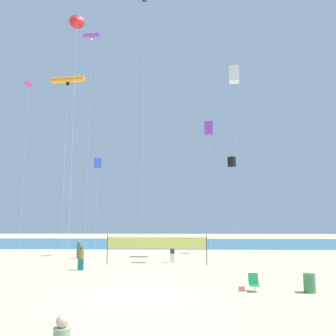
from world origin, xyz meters
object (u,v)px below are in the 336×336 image
at_px(volleyball_net, 157,244).
at_px(kite_magenta_diamond, 29,86).
at_px(kite_red_delta, 77,21).
at_px(beachgoer_teal_shirt, 79,249).
at_px(trash_barrel, 309,283).
at_px(kite_white_box, 234,75).
at_px(beachgoer_charcoal_shirt, 172,252).
at_px(kite_violet_box, 209,129).
at_px(kite_black_box, 232,162).
at_px(kite_orange_tube, 68,80).
at_px(beach_handbag, 242,289).
at_px(beachgoer_olive_shirt, 81,256).
at_px(kite_blue_box, 98,163).
at_px(folding_beach_chair, 254,282).
at_px(kite_black_diamond, 144,22).
at_px(kite_violet_tube, 92,37).

height_order(volleyball_net, kite_magenta_diamond, kite_magenta_diamond).
xyz_separation_m(kite_magenta_diamond, kite_red_delta, (7.97, -11.34, -0.18)).
xyz_separation_m(beachgoer_teal_shirt, trash_barrel, (15.89, -14.10, -0.39)).
bearing_deg(kite_white_box, beachgoer_charcoal_shirt, -148.69).
distance_m(beachgoer_charcoal_shirt, kite_red_delta, 18.99).
relative_size(kite_violet_box, kite_black_box, 1.18).
xyz_separation_m(kite_orange_tube, kite_white_box, (13.33, 11.06, 4.90)).
distance_m(trash_barrel, beach_handbag, 3.45).
bearing_deg(kite_white_box, kite_orange_tube, -140.31).
height_order(beachgoer_charcoal_shirt, beach_handbag, beachgoer_charcoal_shirt).
bearing_deg(beachgoer_olive_shirt, kite_magenta_diamond, 155.52).
bearing_deg(kite_magenta_diamond, beachgoer_charcoal_shirt, -7.03).
xyz_separation_m(volleyball_net, kite_red_delta, (-4.66, -8.09, 14.51)).
height_order(kite_black_box, kite_white_box, kite_white_box).
bearing_deg(beachgoer_olive_shirt, kite_black_box, 57.73).
bearing_deg(kite_blue_box, folding_beach_chair, -52.48).
height_order(kite_orange_tube, kite_white_box, kite_white_box).
relative_size(beachgoer_teal_shirt, kite_black_diamond, 0.07).
relative_size(beachgoer_charcoal_shirt, folding_beach_chair, 1.83).
xyz_separation_m(kite_orange_tube, kite_red_delta, (1.21, -2.36, 2.96)).
xyz_separation_m(folding_beach_chair, kite_violet_box, (-1.21, 10.87, 10.97)).
bearing_deg(beachgoer_olive_shirt, kite_red_delta, -67.30).
relative_size(beachgoer_teal_shirt, kite_blue_box, 0.17).
bearing_deg(beachgoer_teal_shirt, kite_black_box, -126.68).
height_order(kite_blue_box, kite_white_box, kite_white_box).
bearing_deg(trash_barrel, kite_blue_box, 132.89).
distance_m(beachgoer_teal_shirt, kite_violet_box, 16.20).
distance_m(trash_barrel, kite_black_diamond, 23.25).
distance_m(kite_magenta_diamond, kite_red_delta, 13.86).
relative_size(kite_black_box, kite_magenta_diamond, 0.61).
distance_m(volleyball_net, kite_black_diamond, 18.41).
height_order(beachgoer_olive_shirt, trash_barrel, beachgoer_olive_shirt).
relative_size(trash_barrel, kite_orange_tube, 0.07).
height_order(trash_barrel, kite_orange_tube, kite_orange_tube).
relative_size(beachgoer_olive_shirt, beachgoer_teal_shirt, 1.11).
bearing_deg(kite_violet_tube, volleyball_net, -8.79).
height_order(folding_beach_chair, kite_violet_box, kite_violet_box).
bearing_deg(kite_black_box, beachgoer_teal_shirt, -162.74).
relative_size(beachgoer_olive_shirt, kite_blue_box, 0.19).
bearing_deg(volleyball_net, beachgoer_charcoal_shirt, 51.29).
bearing_deg(volleyball_net, kite_black_box, 49.48).
distance_m(kite_orange_tube, kite_violet_tube, 9.54).
bearing_deg(kite_magenta_diamond, folding_beach_chair, -35.22).
height_order(folding_beach_chair, kite_black_diamond, kite_black_diamond).
relative_size(beach_handbag, kite_white_box, 0.02).
bearing_deg(kite_red_delta, beach_handbag, -9.53).
bearing_deg(beachgoer_olive_shirt, kite_violet_tube, 116.24).
bearing_deg(kite_orange_tube, kite_magenta_diamond, 127.01).
bearing_deg(beachgoer_teal_shirt, kite_magenta_diamond, 46.25).
distance_m(folding_beach_chair, kite_violet_tube, 25.13).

